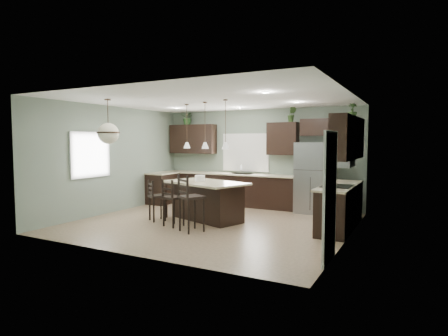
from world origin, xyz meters
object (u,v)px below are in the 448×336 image
at_px(kitchen_island, 205,201).
at_px(bar_stool_right, 192,203).
at_px(plant_back_left, 188,117).
at_px(bar_stool_center, 174,203).
at_px(serving_dish, 200,178).
at_px(refrigerator, 314,178).
at_px(bar_stool_left, 157,201).

xyz_separation_m(kitchen_island, bar_stool_right, (0.31, -1.09, 0.13)).
bearing_deg(plant_back_left, bar_stool_center, -61.85).
distance_m(serving_dish, bar_stool_center, 1.05).
distance_m(kitchen_island, serving_dish, 0.57).
distance_m(kitchen_island, plant_back_left, 3.80).
xyz_separation_m(refrigerator, bar_stool_right, (-1.72, -3.25, -0.33)).
bearing_deg(bar_stool_left, bar_stool_right, 10.59).
distance_m(serving_dish, plant_back_left, 3.37).
relative_size(serving_dish, plant_back_left, 0.53).
bearing_deg(bar_stool_left, kitchen_island, 62.82).
bearing_deg(serving_dish, plant_back_left, 128.71).
bearing_deg(bar_stool_left, serving_dish, 71.50).
relative_size(bar_stool_left, bar_stool_right, 0.81).
xyz_separation_m(serving_dish, bar_stool_center, (-0.12, -0.93, -0.47)).
xyz_separation_m(refrigerator, kitchen_island, (-2.04, -2.16, -0.46)).
bearing_deg(plant_back_left, bar_stool_left, -70.21).
height_order(serving_dish, plant_back_left, plant_back_left).
xyz_separation_m(refrigerator, plant_back_left, (-4.07, 0.21, 1.70)).
relative_size(refrigerator, kitchen_island, 0.93).
relative_size(serving_dish, bar_stool_left, 0.25).
height_order(refrigerator, bar_stool_right, refrigerator).
relative_size(serving_dish, bar_stool_right, 0.20).
relative_size(refrigerator, bar_stool_right, 1.55).
xyz_separation_m(bar_stool_center, plant_back_left, (-1.73, 3.23, 2.10)).
bearing_deg(bar_stool_right, plant_back_left, 150.99).
height_order(serving_dish, bar_stool_right, bar_stool_right).
bearing_deg(refrigerator, bar_stool_right, -117.98).
bearing_deg(refrigerator, serving_dish, -136.80).
bearing_deg(bar_stool_center, kitchen_island, 82.93).
xyz_separation_m(kitchen_island, plant_back_left, (-2.03, 2.37, 2.16)).
relative_size(kitchen_island, bar_stool_left, 2.05).
bearing_deg(bar_stool_right, bar_stool_left, -174.95).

